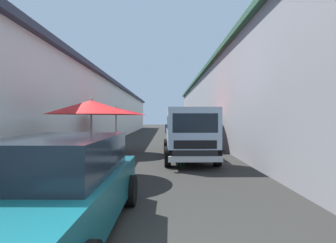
# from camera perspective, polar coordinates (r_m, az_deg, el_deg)

# --- Properties ---
(ground) EXTENTS (90.00, 90.00, 0.00)m
(ground) POSITION_cam_1_polar(r_m,az_deg,el_deg) (15.53, -2.01, -5.47)
(ground) COLOR #282826
(building_left_whitewash) EXTENTS (49.80, 7.50, 4.40)m
(building_left_whitewash) POSITION_cam_1_polar(r_m,az_deg,el_deg) (19.15, -23.06, 2.29)
(building_left_whitewash) COLOR silver
(building_left_whitewash) RESTS_ON ground
(building_right_concrete) EXTENTS (49.80, 7.50, 5.46)m
(building_right_concrete) POSITION_cam_1_polar(r_m,az_deg,el_deg) (18.86, 19.81, 3.94)
(building_right_concrete) COLOR gray
(building_right_concrete) RESTS_ON ground
(fruit_stall_far_left) EXTENTS (2.51, 2.51, 2.30)m
(fruit_stall_far_left) POSITION_cam_1_polar(r_m,az_deg,el_deg) (7.50, -17.01, 1.67)
(fruit_stall_far_left) COLOR #9E9EA3
(fruit_stall_far_left) RESTS_ON ground
(fruit_stall_mid_lane) EXTENTS (2.82, 2.82, 2.26)m
(fruit_stall_mid_lane) POSITION_cam_1_polar(r_m,az_deg,el_deg) (12.16, -11.79, 1.33)
(fruit_stall_mid_lane) COLOR #9E9EA3
(fruit_stall_mid_lane) RESTS_ON ground
(fruit_stall_near_right) EXTENTS (2.74, 2.74, 2.16)m
(fruit_stall_near_right) POSITION_cam_1_polar(r_m,az_deg,el_deg) (13.76, 5.59, 0.97)
(fruit_stall_near_right) COLOR #9E9EA3
(fruit_stall_near_right) RESTS_ON ground
(hatchback_car) EXTENTS (3.93, 1.97, 1.45)m
(hatchback_car) POSITION_cam_1_polar(r_m,az_deg,el_deg) (4.10, -23.73, -13.29)
(hatchback_car) COLOR #0F4C56
(hatchback_car) RESTS_ON ground
(delivery_truck) EXTENTS (4.95, 2.03, 2.08)m
(delivery_truck) POSITION_cam_1_polar(r_m,az_deg,el_deg) (9.59, 5.06, -3.23)
(delivery_truck) COLOR black
(delivery_truck) RESTS_ON ground
(vendor_by_crates) EXTENTS (0.40, 0.53, 1.51)m
(vendor_by_crates) POSITION_cam_1_polar(r_m,az_deg,el_deg) (15.16, 0.33, -2.37)
(vendor_by_crates) COLOR navy
(vendor_by_crates) RESTS_ON ground
(vendor_in_shade) EXTENTS (0.30, 0.64, 1.64)m
(vendor_in_shade) POSITION_cam_1_polar(r_m,az_deg,el_deg) (17.44, 3.11, -1.65)
(vendor_in_shade) COLOR #665B4C
(vendor_in_shade) RESTS_ON ground
(plastic_stool) EXTENTS (0.30, 0.30, 0.43)m
(plastic_stool) POSITION_cam_1_polar(r_m,az_deg,el_deg) (9.00, 2.86, -8.08)
(plastic_stool) COLOR #1E8C3F
(plastic_stool) RESTS_ON ground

